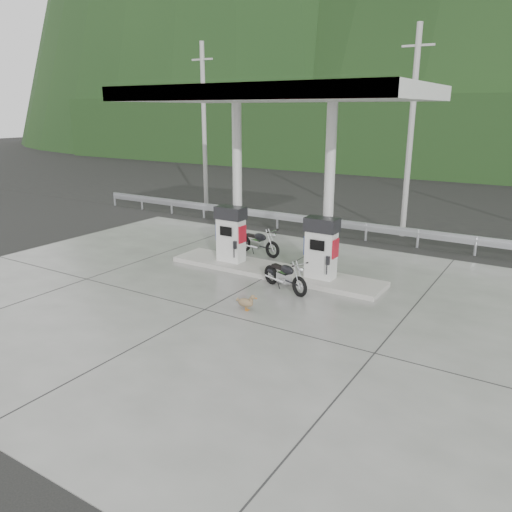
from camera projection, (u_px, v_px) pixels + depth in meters
The scene contains 17 objects.
ground at pixel (227, 298), 13.59m from camera, with size 160.00×160.00×0.00m, color black.
forecourt_apron at pixel (227, 298), 13.59m from camera, with size 18.00×14.00×0.02m, color slate.
pump_island at pixel (273, 271), 15.60m from camera, with size 7.00×1.40×0.15m, color #9F9C94.
gas_pump_left at pixel (231, 234), 16.14m from camera, with size 0.95×0.55×1.80m, color silver, non-canonical shape.
gas_pump_right at pixel (321, 248), 14.51m from camera, with size 0.95×0.55×1.80m, color silver, non-canonical shape.
canopy_column_left at pixel (237, 183), 16.01m from camera, with size 0.30×0.30×5.00m, color silver.
canopy_column_right at pixel (329, 192), 14.38m from camera, with size 0.30×0.30×5.00m, color silver.
canopy_roof at pixel (275, 94), 14.11m from camera, with size 8.50×5.00×0.40m, color white.
guardrail at pixel (343, 220), 19.90m from camera, with size 26.00×0.16×1.42m, color #A9ACB1, non-canonical shape.
road at pixel (371, 221), 22.94m from camera, with size 60.00×7.00×0.01m, color black.
utility_pole_a at pixel (204, 130), 24.26m from camera, with size 0.22×0.22×8.00m, color gray.
utility_pole_b at pixel (411, 135), 19.17m from camera, with size 0.22×0.22×8.00m, color gray.
tree_band at pixel (459, 137), 37.14m from camera, with size 80.00×6.00×6.00m, color black.
forested_hills at pixel (504, 151), 62.37m from camera, with size 100.00×40.00×140.00m, color black, non-canonical shape.
motorcycle_left at pixel (258, 243), 17.53m from camera, with size 1.78×0.56×0.84m, color black, non-canonical shape.
motorcycle_right at pixel (285, 276), 14.05m from camera, with size 1.73×0.55×0.82m, color black, non-canonical shape.
duck at pixel (246, 303), 12.70m from camera, with size 0.53×0.15×0.38m, color brown, non-canonical shape.
Camera 1 is at (7.41, -10.36, 4.95)m, focal length 35.00 mm.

